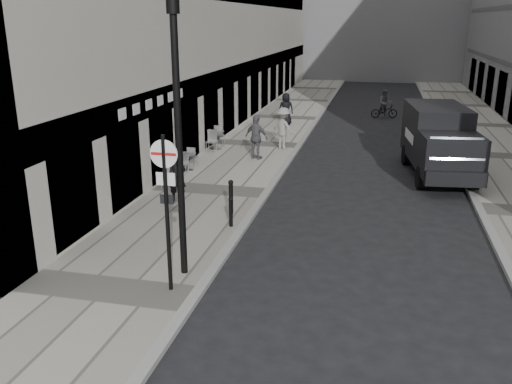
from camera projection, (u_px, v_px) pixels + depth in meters
ground at (139, 381)px, 9.18m from camera, size 120.00×120.00×0.00m
sidewalk at (258, 145)px, 26.31m from camera, size 4.00×60.00×0.12m
far_sidewalk at (500, 157)px, 23.97m from camera, size 4.00×60.00×0.12m
walking_man at (177, 177)px, 17.59m from camera, size 0.64×0.45×1.67m
sign_post at (166, 193)px, 11.38m from camera, size 0.60×0.09×3.50m
lamppost at (178, 129)px, 11.83m from camera, size 0.28×0.28×6.19m
bollard_near at (231, 213)px, 15.61m from camera, size 0.11×0.11×0.82m
bollard_far at (231, 198)px, 16.60m from camera, size 0.13×0.13×1.01m
panel_van at (439, 138)px, 20.92m from camera, size 2.70×5.81×2.64m
cyclist at (384, 107)px, 33.59m from camera, size 1.71×0.90×1.76m
pedestrian_a at (256, 137)px, 23.07m from camera, size 1.19×0.83×1.88m
pedestrian_b at (283, 128)px, 24.90m from camera, size 1.43×1.18×1.92m
pedestrian_c at (286, 109)px, 30.68m from camera, size 1.04×0.87×1.81m
cafe_table_near at (172, 172)px, 19.79m from camera, size 0.62×1.40×0.80m
cafe_table_mid at (188, 160)px, 21.42m from camera, size 0.66×1.48×0.84m
cafe_table_far at (216, 139)px, 24.88m from camera, size 0.80×1.80×1.02m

